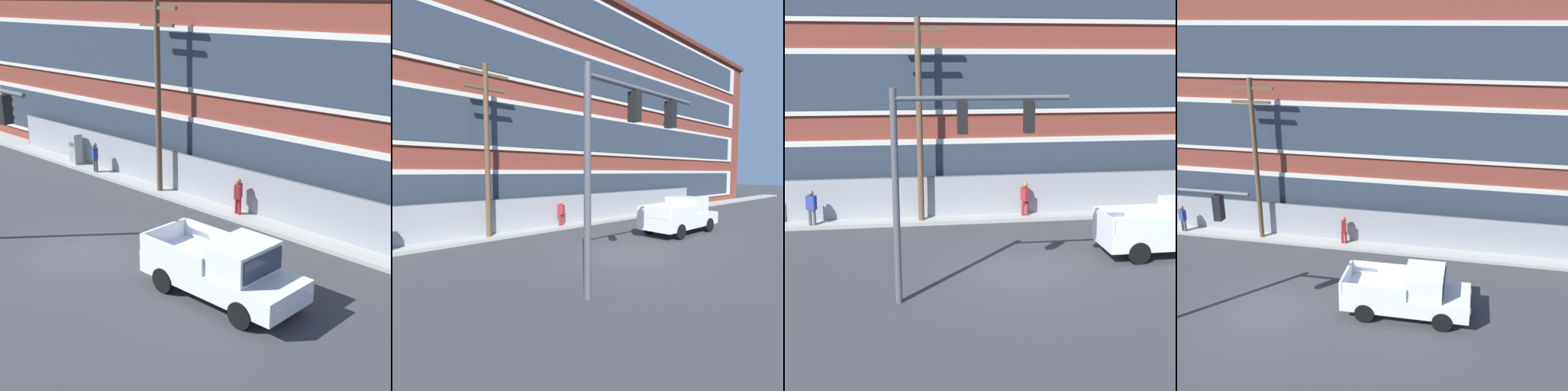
% 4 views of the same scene
% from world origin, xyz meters
% --- Properties ---
extents(ground_plane, '(160.00, 160.00, 0.00)m').
position_xyz_m(ground_plane, '(0.00, 0.00, 0.00)').
color(ground_plane, '#38383A').
extents(sidewalk_building_side, '(80.00, 1.65, 0.16)m').
position_xyz_m(sidewalk_building_side, '(0.00, 7.08, 0.08)').
color(sidewalk_building_side, '#9E9B93').
rests_on(sidewalk_building_side, ground).
extents(brick_mill_building, '(52.87, 11.60, 16.13)m').
position_xyz_m(brick_mill_building, '(3.73, 13.41, 8.07)').
color(brick_mill_building, brown).
rests_on(brick_mill_building, ground).
extents(chain_link_fence, '(32.45, 0.06, 1.99)m').
position_xyz_m(chain_link_fence, '(0.80, 7.27, 1.01)').
color(chain_link_fence, gray).
rests_on(chain_link_fence, ground).
extents(traffic_signal_mast, '(5.09, 0.43, 6.27)m').
position_xyz_m(traffic_signal_mast, '(-2.72, -2.09, 4.42)').
color(traffic_signal_mast, '#4C4C51').
rests_on(traffic_signal_mast, ground).
extents(pickup_truck_white, '(5.23, 2.20, 2.01)m').
position_xyz_m(pickup_truck_white, '(5.93, 1.17, 0.95)').
color(pickup_truck_white, silver).
rests_on(pickup_truck_white, ground).
extents(utility_pole_near_corner, '(2.43, 0.26, 8.77)m').
position_xyz_m(utility_pole_near_corner, '(-3.03, 6.70, 4.84)').
color(utility_pole_near_corner, brown).
rests_on(utility_pole_near_corner, ground).
extents(pedestrian_near_cabinet, '(0.46, 0.39, 1.69)m').
position_xyz_m(pedestrian_near_cabinet, '(-7.67, 6.48, 0.97)').
color(pedestrian_near_cabinet, '#4C4C51').
rests_on(pedestrian_near_cabinet, ground).
extents(pedestrian_by_fence, '(0.37, 0.46, 1.69)m').
position_xyz_m(pedestrian_by_fence, '(1.63, 6.81, 0.97)').
color(pedestrian_by_fence, maroon).
rests_on(pedestrian_by_fence, ground).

